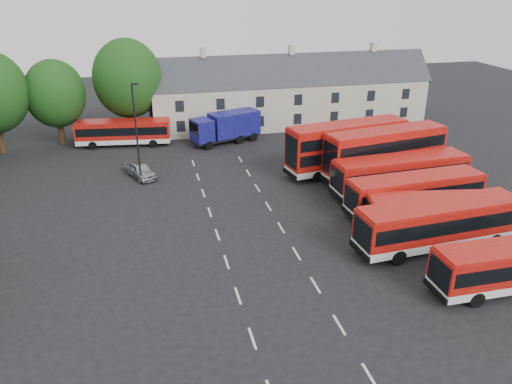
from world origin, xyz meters
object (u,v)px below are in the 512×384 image
bus_dd_south (385,151)px  box_truck (226,126)px  lamppost (137,132)px  silver_car (140,170)px

bus_dd_south → box_truck: bus_dd_south is taller
box_truck → lamppost: 14.59m
lamppost → silver_car: bearing=90.9°
bus_dd_south → lamppost: size_ratio=1.30×
box_truck → silver_car: size_ratio=1.94×
bus_dd_south → box_truck: size_ratio=1.45×
bus_dd_south → silver_car: size_ratio=2.82×
bus_dd_south → silver_car: bus_dd_south is taller
bus_dd_south → silver_car: (-22.56, 5.70, -2.05)m
silver_car → box_truck: bearing=16.8°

